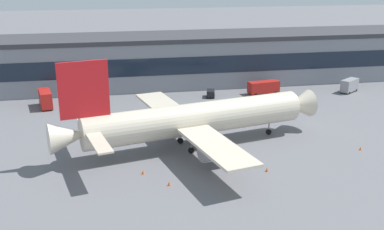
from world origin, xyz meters
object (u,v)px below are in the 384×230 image
object	(u,v)px
stair_truck	(349,85)
catering_truck	(45,99)
traffic_cone_2	(169,184)
traffic_cone_3	(143,172)
baggage_tug	(211,93)
traffic_cone_0	(267,170)
fuel_truck	(263,87)
traffic_cone_1	(360,148)
airliner	(192,119)

from	to	relation	value
stair_truck	catering_truck	bearing A→B (deg)	179.59
traffic_cone_2	traffic_cone_3	xyz separation A→B (m)	(-3.63, 4.98, 0.00)
baggage_tug	traffic_cone_0	bearing A→B (deg)	-91.39
catering_truck	fuel_truck	size ratio (longest dim) A/B	0.87
traffic_cone_1	catering_truck	bearing A→B (deg)	147.17
fuel_truck	stair_truck	bearing A→B (deg)	-7.11
airliner	fuel_truck	world-z (taller)	airliner
stair_truck	traffic_cone_3	xyz separation A→B (m)	(-59.46, -41.15, -1.63)
traffic_cone_0	traffic_cone_1	size ratio (longest dim) A/B	1.13
stair_truck	traffic_cone_1	distance (m)	42.78
stair_truck	traffic_cone_2	xyz separation A→B (m)	(-55.83, -46.14, -1.63)
stair_truck	traffic_cone_0	xyz separation A→B (m)	(-39.08, -44.09, -1.64)
traffic_cone_1	traffic_cone_3	distance (m)	40.80
baggage_tug	traffic_cone_0	distance (m)	46.40
traffic_cone_0	airliner	bearing A→B (deg)	128.29
traffic_cone_2	traffic_cone_0	bearing A→B (deg)	6.97
fuel_truck	traffic_cone_3	xyz separation A→B (m)	(-36.01, -44.08, -1.54)
airliner	traffic_cone_1	world-z (taller)	airliner
fuel_truck	traffic_cone_2	size ratio (longest dim) A/B	12.68
airliner	traffic_cone_1	xyz separation A→B (m)	(30.62, -7.36, -5.23)
catering_truck	fuel_truck	xyz separation A→B (m)	(55.72, 2.36, -0.41)
traffic_cone_3	fuel_truck	bearing A→B (deg)	50.76
catering_truck	baggage_tug	xyz separation A→B (m)	(41.23, 1.72, -1.21)
fuel_truck	traffic_cone_2	xyz separation A→B (m)	(-32.38, -49.06, -1.54)
catering_truck	stair_truck	bearing A→B (deg)	-0.41
traffic_cone_2	airliner	bearing A→B (deg)	66.80
catering_truck	traffic_cone_0	size ratio (longest dim) A/B	11.06
stair_truck	traffic_cone_3	size ratio (longest dim) A/B	9.11
stair_truck	catering_truck	distance (m)	79.18
baggage_tug	traffic_cone_1	bearing A→B (deg)	-64.75
traffic_cone_0	traffic_cone_1	distance (m)	21.10
traffic_cone_1	traffic_cone_2	bearing A→B (deg)	-168.23
traffic_cone_0	traffic_cone_2	distance (m)	16.88
stair_truck	traffic_cone_1	world-z (taller)	stair_truck
baggage_tug	traffic_cone_2	xyz separation A→B (m)	(-17.88, -48.43, -0.74)
traffic_cone_2	traffic_cone_3	size ratio (longest dim) A/B	0.99
baggage_tug	traffic_cone_0	size ratio (longest dim) A/B	5.81
stair_truck	airliner	bearing A→B (deg)	-147.83
stair_truck	traffic_cone_0	size ratio (longest dim) A/B	9.19
traffic_cone_1	traffic_cone_3	size ratio (longest dim) A/B	0.88
stair_truck	baggage_tug	size ratio (longest dim) A/B	1.58
traffic_cone_0	traffic_cone_1	xyz separation A→B (m)	(20.32, 5.68, -0.04)
traffic_cone_1	traffic_cone_2	distance (m)	37.88
traffic_cone_0	traffic_cone_2	xyz separation A→B (m)	(-16.76, -2.05, 0.00)
airliner	stair_truck	world-z (taller)	airliner
traffic_cone_1	stair_truck	bearing A→B (deg)	63.98
airliner	traffic_cone_3	world-z (taller)	airliner
airliner	traffic_cone_3	size ratio (longest dim) A/B	75.65
traffic_cone_1	fuel_truck	bearing A→B (deg)	96.49
catering_truck	traffic_cone_3	distance (m)	46.19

